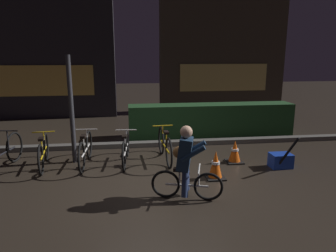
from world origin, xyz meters
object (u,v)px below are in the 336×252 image
at_px(parked_bike_center_left, 86,150).
at_px(cyclist, 186,162).
at_px(traffic_cone_near, 216,165).
at_px(traffic_cone_far, 235,152).
at_px(parked_bike_leftmost, 2,154).
at_px(blue_crate, 281,160).
at_px(street_post, 71,110).
at_px(parked_bike_center_right, 126,149).
at_px(parked_bike_left_mid, 43,152).
at_px(parked_bike_right_mid, 165,146).
at_px(closed_umbrella, 287,154).

xyz_separation_m(parked_bike_center_left, cyclist, (1.84, -1.86, 0.29)).
height_order(traffic_cone_near, traffic_cone_far, traffic_cone_near).
height_order(parked_bike_leftmost, traffic_cone_near, parked_bike_leftmost).
bearing_deg(blue_crate, street_post, 168.37).
relative_size(parked_bike_leftmost, parked_bike_center_right, 1.10).
bearing_deg(parked_bike_left_mid, traffic_cone_near, -114.79).
height_order(parked_bike_right_mid, closed_umbrella, closed_umbrella).
bearing_deg(parked_bike_center_right, parked_bike_leftmost, 96.50).
distance_m(parked_bike_left_mid, blue_crate, 5.01).
height_order(parked_bike_left_mid, parked_bike_center_left, parked_bike_center_left).
xyz_separation_m(parked_bike_right_mid, traffic_cone_near, (0.84, -1.13, -0.08)).
relative_size(parked_bike_left_mid, parked_bike_center_left, 0.97).
height_order(parked_bike_center_left, blue_crate, parked_bike_center_left).
bearing_deg(blue_crate, parked_bike_leftmost, 174.03).
xyz_separation_m(parked_bike_leftmost, blue_crate, (5.77, -0.60, -0.20)).
relative_size(parked_bike_leftmost, traffic_cone_far, 3.32).
bearing_deg(parked_bike_leftmost, traffic_cone_near, -94.14).
bearing_deg(closed_umbrella, blue_crate, 139.61).
xyz_separation_m(street_post, traffic_cone_near, (2.84, -1.30, -0.90)).
height_order(street_post, traffic_cone_far, street_post).
relative_size(parked_bike_center_right, blue_crate, 3.44).
relative_size(traffic_cone_far, closed_umbrella, 0.59).
bearing_deg(cyclist, street_post, 151.38).
xyz_separation_m(traffic_cone_far, closed_umbrella, (0.85, -0.68, 0.14)).
bearing_deg(parked_bike_right_mid, traffic_cone_far, -104.67).
bearing_deg(parked_bike_left_mid, blue_crate, -105.17).
bearing_deg(cyclist, parked_bike_center_left, 150.51).
bearing_deg(parked_bike_leftmost, traffic_cone_far, -82.86).
relative_size(parked_bike_leftmost, parked_bike_right_mid, 1.01).
relative_size(parked_bike_leftmost, cyclist, 1.34).
height_order(parked_bike_leftmost, blue_crate, parked_bike_leftmost).
relative_size(parked_bike_center_right, traffic_cone_far, 3.02).
bearing_deg(street_post, parked_bike_left_mid, -158.21).
bearing_deg(traffic_cone_near, street_post, 155.39).
xyz_separation_m(street_post, parked_bike_center_right, (1.13, -0.20, -0.85)).
bearing_deg(parked_bike_center_left, parked_bike_right_mid, -86.36).
bearing_deg(traffic_cone_near, traffic_cone_far, 50.88).
xyz_separation_m(traffic_cone_far, blue_crate, (0.86, -0.43, -0.09)).
bearing_deg(traffic_cone_far, parked_bike_center_left, 175.35).
distance_m(parked_bike_right_mid, closed_umbrella, 2.56).
xyz_separation_m(parked_bike_leftmost, parked_bike_left_mid, (0.80, 0.06, -0.02)).
distance_m(traffic_cone_near, traffic_cone_far, 1.07).
bearing_deg(street_post, parked_bike_leftmost, -167.96).
bearing_deg(cyclist, parked_bike_right_mid, 109.24).
height_order(street_post, blue_crate, street_post).
bearing_deg(parked_bike_right_mid, blue_crate, -110.38).
bearing_deg(parked_bike_center_left, closed_umbrella, -100.71).
height_order(traffic_cone_far, closed_umbrella, closed_umbrella).
xyz_separation_m(parked_bike_leftmost, closed_umbrella, (5.75, -0.85, 0.03)).
relative_size(parked_bike_right_mid, cyclist, 1.32).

